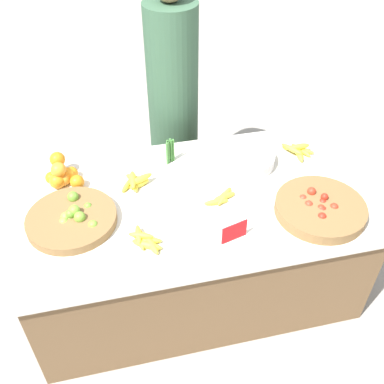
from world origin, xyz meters
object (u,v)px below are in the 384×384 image
vendor_person (173,105)px  lime_bowl (72,219)px  price_sign (234,232)px  metal_bowl (242,158)px  tomato_basket (320,208)px

vendor_person → lime_bowl: bearing=-127.7°
lime_bowl → price_sign: price_sign is taller
lime_bowl → metal_bowl: 0.98m
lime_bowl → price_sign: (0.73, -0.28, 0.02)m
tomato_basket → vendor_person: vendor_person is taller
tomato_basket → price_sign: bearing=-170.7°
tomato_basket → metal_bowl: 0.54m
lime_bowl → metal_bowl: (0.94, 0.27, 0.01)m
lime_bowl → price_sign: bearing=-21.1°
lime_bowl → metal_bowl: lime_bowl is taller
metal_bowl → lime_bowl: bearing=-163.9°
lime_bowl → metal_bowl: bearing=16.1°
metal_bowl → tomato_basket: bearing=-62.2°
tomato_basket → vendor_person: bearing=116.2°
metal_bowl → price_sign: (-0.21, -0.55, 0.02)m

